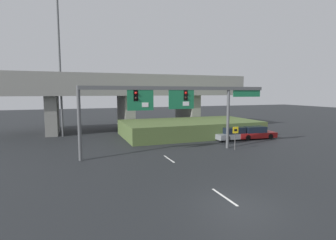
{
  "coord_description": "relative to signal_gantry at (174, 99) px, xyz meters",
  "views": [
    {
      "loc": [
        -7.25,
        -10.02,
        5.42
      ],
      "look_at": [
        0.0,
        9.72,
        3.16
      ],
      "focal_mm": 28.0,
      "sensor_mm": 36.0,
      "label": 1
    }
  ],
  "objects": [
    {
      "name": "parked_sedan_near_right",
      "position": [
        8.78,
        3.67,
        -4.16
      ],
      "size": [
        4.82,
        1.97,
        1.44
      ],
      "rotation": [
        0.0,
        0.0,
        0.04
      ],
      "color": "gray",
      "rests_on": "ground"
    },
    {
      "name": "signal_gantry",
      "position": [
        0.0,
        0.0,
        0.0
      ],
      "size": [
        17.36,
        0.44,
        5.91
      ],
      "color": "#515456",
      "rests_on": "ground"
    },
    {
      "name": "speed_limit_sign",
      "position": [
        5.73,
        -0.99,
        -3.35
      ],
      "size": [
        0.6,
        0.11,
        2.25
      ],
      "color": "#4C4C4C",
      "rests_on": "ground"
    },
    {
      "name": "ground_plane",
      "position": [
        -1.21,
        -11.41,
        -4.82
      ],
      "size": [
        160.0,
        160.0,
        0.0
      ],
      "primitive_type": "plane",
      "color": "black"
    },
    {
      "name": "parked_sedan_mid_right",
      "position": [
        11.44,
        3.39,
        -4.15
      ],
      "size": [
        4.85,
        2.24,
        1.46
      ],
      "rotation": [
        0.0,
        0.0,
        -0.09
      ],
      "color": "maroon",
      "rests_on": "ground"
    },
    {
      "name": "highway_light_pole_near",
      "position": [
        -9.63,
        12.72,
        3.98
      ],
      "size": [
        0.7,
        0.36,
        16.85
      ],
      "color": "#515456",
      "rests_on": "ground"
    },
    {
      "name": "overpass_bridge",
      "position": [
        -1.21,
        15.94,
        0.43
      ],
      "size": [
        34.24,
        8.17,
        7.77
      ],
      "color": "gray",
      "rests_on": "ground"
    },
    {
      "name": "grass_embankment",
      "position": [
        5.36,
        8.26,
        -3.91
      ],
      "size": [
        16.61,
        8.84,
        1.83
      ],
      "color": "#4C6033",
      "rests_on": "ground"
    },
    {
      "name": "lane_markings",
      "position": [
        -1.21,
        2.19,
        -4.82
      ],
      "size": [
        0.14,
        43.57,
        0.01
      ],
      "color": "silver",
      "rests_on": "ground"
    }
  ]
}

